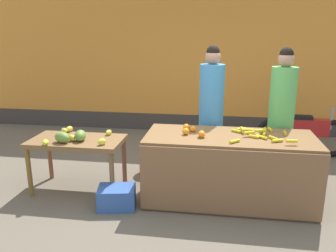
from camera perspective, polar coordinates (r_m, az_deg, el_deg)
The scene contains 12 objects.
ground_plane at distance 4.47m, azimuth 4.23°, elevation -11.77°, with size 24.00×24.00×0.00m, color #665B4C.
market_wall_back at distance 7.13m, azimuth 6.49°, elevation 11.89°, with size 9.86×0.23×3.31m.
fruit_stall_counter at distance 4.28m, azimuth 10.17°, elevation -7.08°, with size 2.05×0.88×0.84m.
side_table_wooden at distance 4.59m, azimuth -15.09°, elevation -3.19°, with size 1.20×0.65×0.71m.
banana_bunch_pile at distance 4.22m, azimuth 15.14°, elevation -1.27°, with size 0.74×0.69×0.07m.
orange_pile at distance 4.15m, azimuth 4.21°, elevation -0.82°, with size 0.29×0.36×0.09m.
mango_papaya_pile at distance 4.49m, azimuth -15.75°, elevation -1.65°, with size 0.81×0.74×0.14m.
vendor_woman_blue_shirt at distance 4.78m, azimuth 7.27°, elevation 2.13°, with size 0.34×0.34×1.89m.
vendor_woman_green_shirt at distance 4.81m, azimuth 18.51°, elevation 1.42°, with size 0.34×0.34×1.87m.
parked_motorcycle at distance 6.20m, azimuth 21.81°, elevation -1.10°, with size 1.60×0.18×0.88m.
produce_crate at distance 4.20m, azimuth -8.63°, elevation -11.83°, with size 0.44×0.32×0.26m, color #3359A5.
produce_sack at distance 5.08m, azimuth -2.83°, elevation -5.28°, with size 0.36×0.30×0.50m, color maroon.
Camera 1 is at (0.27, -3.98, 2.03)m, focal length 36.13 mm.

